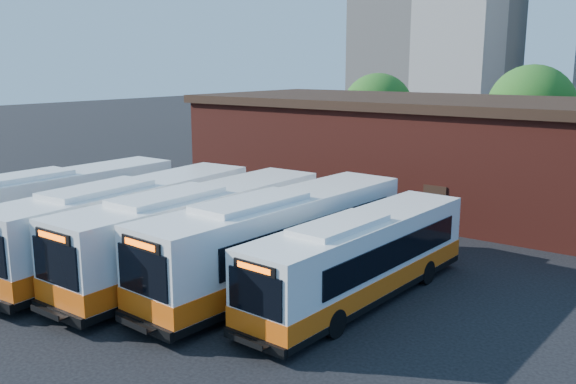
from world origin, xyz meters
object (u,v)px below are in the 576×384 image
Objects in this scene: bus_west at (130,226)px; bus_farwest at (55,210)px; bus_east at (361,261)px; bus_midwest at (198,235)px; transit_worker at (180,305)px; bus_mideast at (280,243)px.

bus_farwest is at bearing 176.26° from bus_west.
bus_farwest reaches higher than bus_east.
transit_worker is (3.27, -4.15, -0.80)m from bus_midwest.
bus_mideast is 3.33m from bus_east.
bus_west is 10.12m from bus_east.
bus_west is 7.43m from transit_worker.
bus_west reaches higher than bus_midwest.
bus_farwest is 0.96× the size of bus_mideast.
bus_farwest is at bearing -168.05° from bus_mideast.
bus_farwest is 7.73× the size of transit_worker.
bus_midwest is at bearing 9.20° from bus_west.
bus_midwest is (8.71, 0.75, 0.05)m from bus_farwest.
bus_west is at bearing -164.33° from bus_east.
bus_east is at bearing 12.66° from bus_midwest.
bus_farwest is 8.74m from bus_midwest.
bus_midwest is (3.29, 0.76, -0.01)m from bus_west.
bus_mideast is 8.03× the size of transit_worker.
bus_west is at bearing 38.62° from transit_worker.
bus_farwest is 0.97× the size of bus_midwest.
bus_west is 6.82m from bus_mideast.
transit_worker is at bearing -51.73° from bus_midwest.
transit_worker is at bearing -117.53° from bus_east.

